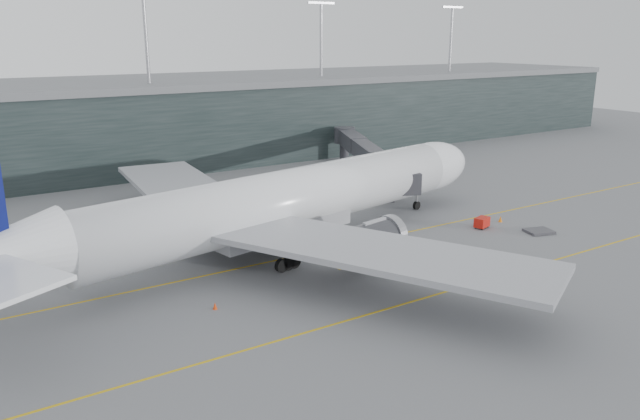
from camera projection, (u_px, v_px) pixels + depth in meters
ground at (253, 251)px, 69.20m from camera, size 320.00×320.00×0.00m
taxiline_a at (270, 262)px, 65.96m from camera, size 160.00×0.25×0.02m
taxiline_b at (359, 317)px, 53.00m from camera, size 160.00×0.25×0.02m
taxiline_lead_main at (220, 205)px, 88.00m from camera, size 0.25×60.00×0.02m
terminal at (108, 123)px, 114.12m from camera, size 240.00×36.00×29.00m
main_aircraft at (283, 202)px, 68.28m from camera, size 69.50×64.43×19.57m
jet_bridge at (351, 153)px, 101.01m from camera, size 19.43×43.99×6.38m
gse_cart at (482, 222)px, 77.35m from camera, size 2.26×1.77×1.35m
baggage_dolly at (539, 231)px, 75.64m from camera, size 3.66×3.22×0.31m
uld_a at (172, 230)px, 73.52m from camera, size 2.16×1.85×1.76m
uld_b at (187, 223)px, 75.75m from camera, size 2.69×2.37×2.09m
uld_c at (201, 219)px, 77.58m from camera, size 2.54×2.21×2.00m
cone_nose at (500, 219)px, 79.95m from camera, size 0.50×0.50×0.80m
cone_wing_stbd at (423, 281)px, 59.87m from camera, size 0.47×0.47×0.75m
cone_wing_port at (269, 211)px, 83.59m from camera, size 0.46×0.46×0.74m
cone_tail at (215, 306)px, 54.46m from camera, size 0.40×0.40×0.64m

